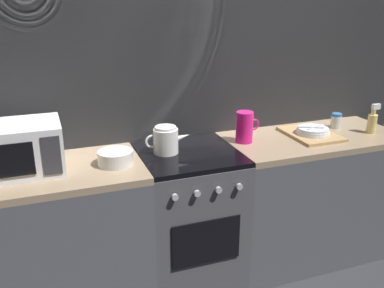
{
  "coord_description": "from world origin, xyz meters",
  "views": [
    {
      "loc": [
        -0.82,
        -2.31,
        1.83
      ],
      "look_at": [
        0.02,
        0.0,
        0.95
      ],
      "focal_mm": 40.4,
      "sensor_mm": 36.0,
      "label": 1
    }
  ],
  "objects_px": {
    "spice_jar": "(336,121)",
    "microwave": "(17,149)",
    "spray_bottle": "(372,122)",
    "mixing_bowl": "(115,158)",
    "dish_pile": "(312,133)",
    "stove_unit": "(189,218)",
    "pitcher": "(245,127)",
    "kettle": "(166,140)"
  },
  "relations": [
    {
      "from": "stove_unit",
      "to": "pitcher",
      "type": "distance_m",
      "value": 0.68
    },
    {
      "from": "stove_unit",
      "to": "spray_bottle",
      "type": "bearing_deg",
      "value": -3.39
    },
    {
      "from": "dish_pile",
      "to": "spray_bottle",
      "type": "xyz_separation_m",
      "value": [
        0.42,
        -0.08,
        0.06
      ]
    },
    {
      "from": "pitcher",
      "to": "dish_pile",
      "type": "distance_m",
      "value": 0.49
    },
    {
      "from": "mixing_bowl",
      "to": "spice_jar",
      "type": "height_order",
      "value": "spice_jar"
    },
    {
      "from": "kettle",
      "to": "spice_jar",
      "type": "relative_size",
      "value": 2.71
    },
    {
      "from": "stove_unit",
      "to": "pitcher",
      "type": "bearing_deg",
      "value": 7.88
    },
    {
      "from": "microwave",
      "to": "kettle",
      "type": "xyz_separation_m",
      "value": [
        0.83,
        0.01,
        -0.05
      ]
    },
    {
      "from": "pitcher",
      "to": "spray_bottle",
      "type": "xyz_separation_m",
      "value": [
        0.9,
        -0.13,
        -0.02
      ]
    },
    {
      "from": "stove_unit",
      "to": "mixing_bowl",
      "type": "distance_m",
      "value": 0.67
    },
    {
      "from": "kettle",
      "to": "spray_bottle",
      "type": "relative_size",
      "value": 1.4
    },
    {
      "from": "stove_unit",
      "to": "dish_pile",
      "type": "bearing_deg",
      "value": 0.45
    },
    {
      "from": "stove_unit",
      "to": "spice_jar",
      "type": "xyz_separation_m",
      "value": [
        1.15,
        0.1,
        0.5
      ]
    },
    {
      "from": "stove_unit",
      "to": "kettle",
      "type": "relative_size",
      "value": 3.16
    },
    {
      "from": "pitcher",
      "to": "dish_pile",
      "type": "height_order",
      "value": "pitcher"
    },
    {
      "from": "dish_pile",
      "to": "spray_bottle",
      "type": "height_order",
      "value": "spray_bottle"
    },
    {
      "from": "mixing_bowl",
      "to": "spray_bottle",
      "type": "relative_size",
      "value": 0.99
    },
    {
      "from": "pitcher",
      "to": "spice_jar",
      "type": "xyz_separation_m",
      "value": [
        0.75,
        0.05,
        -0.05
      ]
    },
    {
      "from": "mixing_bowl",
      "to": "dish_pile",
      "type": "bearing_deg",
      "value": 1.92
    },
    {
      "from": "dish_pile",
      "to": "spray_bottle",
      "type": "distance_m",
      "value": 0.44
    },
    {
      "from": "microwave",
      "to": "pitcher",
      "type": "distance_m",
      "value": 1.36
    },
    {
      "from": "dish_pile",
      "to": "spray_bottle",
      "type": "relative_size",
      "value": 1.97
    },
    {
      "from": "spray_bottle",
      "to": "mixing_bowl",
      "type": "bearing_deg",
      "value": 178.71
    },
    {
      "from": "spice_jar",
      "to": "microwave",
      "type": "bearing_deg",
      "value": -177.95
    },
    {
      "from": "mixing_bowl",
      "to": "dish_pile",
      "type": "height_order",
      "value": "mixing_bowl"
    },
    {
      "from": "stove_unit",
      "to": "kettle",
      "type": "bearing_deg",
      "value": 162.81
    },
    {
      "from": "stove_unit",
      "to": "spice_jar",
      "type": "height_order",
      "value": "spice_jar"
    },
    {
      "from": "stove_unit",
      "to": "kettle",
      "type": "height_order",
      "value": "kettle"
    },
    {
      "from": "microwave",
      "to": "pitcher",
      "type": "xyz_separation_m",
      "value": [
        1.36,
        0.03,
        -0.03
      ]
    },
    {
      "from": "stove_unit",
      "to": "spice_jar",
      "type": "relative_size",
      "value": 8.57
    },
    {
      "from": "pitcher",
      "to": "mixing_bowl",
      "type": "bearing_deg",
      "value": -173.75
    },
    {
      "from": "spice_jar",
      "to": "spray_bottle",
      "type": "xyz_separation_m",
      "value": [
        0.15,
        -0.18,
        0.03
      ]
    },
    {
      "from": "pitcher",
      "to": "dish_pile",
      "type": "bearing_deg",
      "value": -5.79
    },
    {
      "from": "stove_unit",
      "to": "mixing_bowl",
      "type": "relative_size",
      "value": 4.5
    },
    {
      "from": "stove_unit",
      "to": "kettle",
      "type": "distance_m",
      "value": 0.55
    },
    {
      "from": "microwave",
      "to": "spice_jar",
      "type": "distance_m",
      "value": 2.11
    },
    {
      "from": "mixing_bowl",
      "to": "spice_jar",
      "type": "xyz_separation_m",
      "value": [
        1.6,
        0.14,
        0.01
      ]
    },
    {
      "from": "microwave",
      "to": "spice_jar",
      "type": "height_order",
      "value": "microwave"
    },
    {
      "from": "stove_unit",
      "to": "pitcher",
      "type": "relative_size",
      "value": 4.5
    },
    {
      "from": "kettle",
      "to": "spray_bottle",
      "type": "bearing_deg",
      "value": -4.69
    },
    {
      "from": "stove_unit",
      "to": "microwave",
      "type": "relative_size",
      "value": 1.96
    },
    {
      "from": "mixing_bowl",
      "to": "spice_jar",
      "type": "distance_m",
      "value": 1.61
    }
  ]
}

